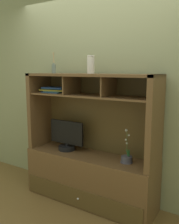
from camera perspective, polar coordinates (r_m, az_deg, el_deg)
name	(u,v)px	position (r m, az deg, el deg)	size (l,w,h in m)	color
floor_plane	(90,201)	(3.26, 0.00, -19.83)	(6.00, 6.00, 0.02)	brown
back_wall	(101,86)	(3.07, 2.65, 6.02)	(6.00, 0.02, 2.80)	gray
media_console	(90,164)	(3.06, 0.09, -11.88)	(1.62, 0.50, 1.56)	brown
tv_monitor	(67,138)	(3.15, -5.26, -5.91)	(0.49, 0.21, 0.38)	black
potted_orchid	(127,158)	(2.79, 8.60, -10.51)	(0.14, 0.14, 0.37)	#4B4958
magazine_stack_left	(56,90)	(3.18, -7.77, 5.12)	(0.41, 0.27, 0.07)	#264D88
diffuser_bottle	(54,68)	(3.15, -8.24, 9.96)	(0.05, 0.05, 0.26)	slate
ceramic_vase	(91,65)	(2.86, 0.29, 10.94)	(0.09, 0.09, 0.20)	silver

